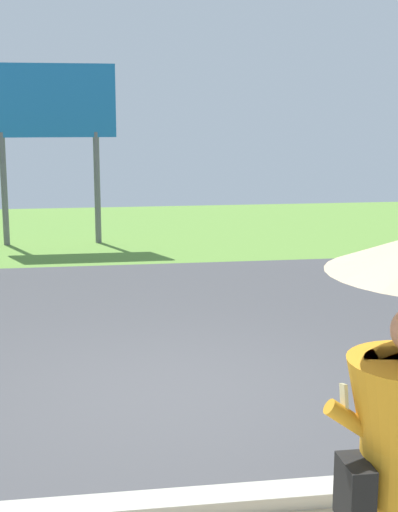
% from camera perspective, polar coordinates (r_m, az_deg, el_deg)
% --- Properties ---
extents(ground_plane, '(40.00, 22.00, 0.20)m').
position_cam_1_polar(ground_plane, '(9.66, -3.60, -4.57)').
color(ground_plane, '#424244').
extents(roadside_billboard, '(2.60, 0.12, 3.50)m').
position_cam_1_polar(roadside_billboard, '(14.65, -11.69, 10.81)').
color(roadside_billboard, slate).
rests_on(roadside_billboard, ground_plane).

